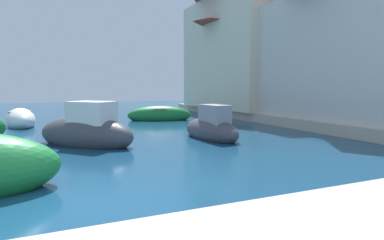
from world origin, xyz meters
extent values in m
plane|color=navy|center=(0.00, 0.00, 0.00)|extent=(80.00, 80.00, 0.00)
cube|color=#BCB29E|center=(13.00, 6.00, 0.25)|extent=(6.00, 32.00, 0.50)
ellipsoid|color=#3F3F47|center=(5.04, 5.68, 0.29)|extent=(1.55, 3.34, 1.05)
cube|color=gray|center=(5.07, 5.42, 0.97)|extent=(0.84, 1.37, 0.74)
ellipsoid|color=white|center=(-2.13, 13.25, 0.33)|extent=(1.85, 3.58, 1.21)
cube|color=brown|center=(-2.13, 13.25, 0.73)|extent=(1.16, 0.84, 0.08)
ellipsoid|color=#197233|center=(5.38, 13.25, 0.31)|extent=(4.05, 2.23, 1.13)
cube|color=brown|center=(5.38, 13.25, 0.69)|extent=(1.01, 1.17, 0.08)
ellipsoid|color=#3F3F47|center=(0.40, 6.19, 0.36)|extent=(3.70, 3.82, 1.30)
cube|color=white|center=(0.61, 5.96, 1.14)|extent=(1.73, 1.76, 0.78)
cube|color=beige|center=(13.00, 6.09, 3.50)|extent=(5.45, 8.17, 5.99)
cube|color=white|center=(13.00, 15.07, 3.48)|extent=(6.27, 6.31, 5.96)
pyramid|color=brown|center=(13.00, 15.07, 7.03)|extent=(6.64, 6.69, 1.13)
cube|color=beige|center=(13.00, 15.05, 4.43)|extent=(6.55, 9.91, 7.86)
cylinder|color=brown|center=(14.20, 10.29, 1.61)|extent=(0.24, 0.24, 2.22)
sphere|color=#285623|center=(14.20, 10.29, 3.50)|extent=(2.22, 2.22, 2.22)
camera|label=1|loc=(-0.67, -5.58, 2.02)|focal=30.40mm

